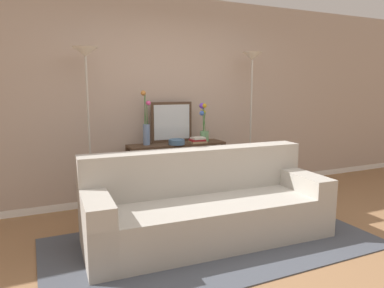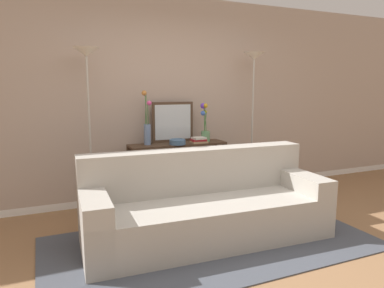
% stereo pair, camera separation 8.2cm
% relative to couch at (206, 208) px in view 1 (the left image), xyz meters
% --- Properties ---
extents(ground_plane, '(16.00, 16.00, 0.02)m').
position_rel_couch_xyz_m(ground_plane, '(0.13, -0.63, -0.32)').
color(ground_plane, '#936B47').
extents(back_wall, '(12.00, 0.15, 2.70)m').
position_rel_couch_xyz_m(back_wall, '(0.13, 1.51, 1.04)').
color(back_wall, white).
rests_on(back_wall, ground).
extents(area_rug, '(3.19, 1.61, 0.01)m').
position_rel_couch_xyz_m(area_rug, '(-0.00, -0.16, -0.31)').
color(area_rug, '#474C56').
rests_on(area_rug, ground).
extents(couch, '(2.46, 0.99, 0.88)m').
position_rel_couch_xyz_m(couch, '(0.00, 0.00, 0.00)').
color(couch, '#ADA89E').
rests_on(couch, ground).
extents(console_table, '(1.29, 0.34, 0.80)m').
position_rel_couch_xyz_m(console_table, '(0.16, 1.17, 0.23)').
color(console_table, '#473323').
rests_on(console_table, ground).
extents(floor_lamp_left, '(0.28, 0.28, 1.96)m').
position_rel_couch_xyz_m(floor_lamp_left, '(-0.96, 1.09, 1.22)').
color(floor_lamp_left, '#B7B2A8').
rests_on(floor_lamp_left, ground).
extents(floor_lamp_right, '(0.28, 0.28, 1.99)m').
position_rel_couch_xyz_m(floor_lamp_right, '(1.25, 1.09, 1.25)').
color(floor_lamp_right, '#B7B2A8').
rests_on(floor_lamp_right, ground).
extents(wall_mirror, '(0.57, 0.02, 0.53)m').
position_rel_couch_xyz_m(wall_mirror, '(0.14, 1.31, 0.75)').
color(wall_mirror, '#473323').
rests_on(wall_mirror, console_table).
extents(vase_tall_flowers, '(0.12, 0.10, 0.68)m').
position_rel_couch_xyz_m(vase_tall_flowers, '(-0.24, 1.21, 0.74)').
color(vase_tall_flowers, '#6B84AD').
rests_on(vase_tall_flowers, console_table).
extents(vase_short_flowers, '(0.13, 0.12, 0.52)m').
position_rel_couch_xyz_m(vase_short_flowers, '(0.55, 1.17, 0.68)').
color(vase_short_flowers, '#669E6B').
rests_on(vase_short_flowers, console_table).
extents(fruit_bowl, '(0.21, 0.21, 0.07)m').
position_rel_couch_xyz_m(fruit_bowl, '(0.12, 1.08, 0.52)').
color(fruit_bowl, '#4C7093').
rests_on(fruit_bowl, console_table).
extents(book_stack, '(0.21, 0.16, 0.08)m').
position_rel_couch_xyz_m(book_stack, '(0.42, 1.08, 0.52)').
color(book_stack, tan).
rests_on(book_stack, console_table).
extents(book_row_under_console, '(0.37, 0.18, 0.13)m').
position_rel_couch_xyz_m(book_row_under_console, '(-0.18, 1.17, -0.26)').
color(book_row_under_console, maroon).
rests_on(book_row_under_console, ground).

